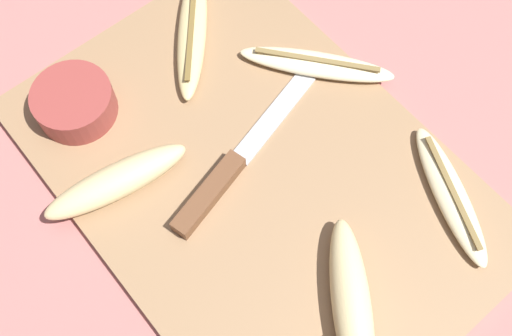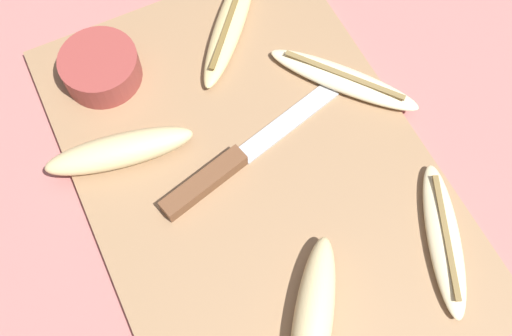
{
  "view_description": "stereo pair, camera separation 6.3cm",
  "coord_description": "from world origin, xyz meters",
  "px_view_note": "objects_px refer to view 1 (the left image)",
  "views": [
    {
      "loc": [
        0.2,
        -0.17,
        0.59
      ],
      "look_at": [
        0.0,
        0.0,
        0.02
      ],
      "focal_mm": 42.0,
      "sensor_mm": 36.0,
      "label": 1
    },
    {
      "loc": [
        0.23,
        -0.11,
        0.59
      ],
      "look_at": [
        0.0,
        0.0,
        0.02
      ],
      "focal_mm": 42.0,
      "sensor_mm": 36.0,
      "label": 2
    }
  ],
  "objects_px": {
    "banana_mellow_near": "(117,181)",
    "banana_cream_curved": "(450,195)",
    "banana_pale_long": "(317,64)",
    "banana_ripe_center": "(352,305)",
    "knife": "(222,178)",
    "banana_spotted_left": "(192,31)",
    "prep_bowl": "(74,103)"
  },
  "relations": [
    {
      "from": "banana_pale_long",
      "to": "prep_bowl",
      "type": "height_order",
      "value": "prep_bowl"
    },
    {
      "from": "banana_cream_curved",
      "to": "banana_ripe_center",
      "type": "bearing_deg",
      "value": -83.71
    },
    {
      "from": "banana_pale_long",
      "to": "banana_ripe_center",
      "type": "bearing_deg",
      "value": -35.6
    },
    {
      "from": "banana_cream_curved",
      "to": "banana_ripe_center",
      "type": "height_order",
      "value": "banana_ripe_center"
    },
    {
      "from": "banana_cream_curved",
      "to": "banana_ripe_center",
      "type": "relative_size",
      "value": 1.01
    },
    {
      "from": "prep_bowl",
      "to": "banana_mellow_near",
      "type": "bearing_deg",
      "value": -9.37
    },
    {
      "from": "prep_bowl",
      "to": "banana_ripe_center",
      "type": "bearing_deg",
      "value": 12.8
    },
    {
      "from": "banana_spotted_left",
      "to": "prep_bowl",
      "type": "bearing_deg",
      "value": -90.16
    },
    {
      "from": "knife",
      "to": "banana_mellow_near",
      "type": "relative_size",
      "value": 1.44
    },
    {
      "from": "banana_pale_long",
      "to": "banana_mellow_near",
      "type": "bearing_deg",
      "value": -94.91
    },
    {
      "from": "banana_mellow_near",
      "to": "prep_bowl",
      "type": "relative_size",
      "value": 1.84
    },
    {
      "from": "banana_mellow_near",
      "to": "banana_spotted_left",
      "type": "height_order",
      "value": "banana_mellow_near"
    },
    {
      "from": "banana_mellow_near",
      "to": "banana_ripe_center",
      "type": "distance_m",
      "value": 0.27
    },
    {
      "from": "knife",
      "to": "banana_cream_curved",
      "type": "relative_size",
      "value": 1.44
    },
    {
      "from": "knife",
      "to": "banana_spotted_left",
      "type": "bearing_deg",
      "value": 137.51
    },
    {
      "from": "banana_pale_long",
      "to": "knife",
      "type": "bearing_deg",
      "value": -76.29
    },
    {
      "from": "knife",
      "to": "banana_ripe_center",
      "type": "relative_size",
      "value": 1.46
    },
    {
      "from": "banana_mellow_near",
      "to": "banana_spotted_left",
      "type": "relative_size",
      "value": 0.98
    },
    {
      "from": "knife",
      "to": "prep_bowl",
      "type": "height_order",
      "value": "prep_bowl"
    },
    {
      "from": "banana_spotted_left",
      "to": "prep_bowl",
      "type": "distance_m",
      "value": 0.16
    },
    {
      "from": "knife",
      "to": "banana_pale_long",
      "type": "bearing_deg",
      "value": 89.17
    },
    {
      "from": "banana_cream_curved",
      "to": "banana_mellow_near",
      "type": "bearing_deg",
      "value": -131.83
    },
    {
      "from": "banana_pale_long",
      "to": "banana_cream_curved",
      "type": "distance_m",
      "value": 0.21
    },
    {
      "from": "banana_cream_curved",
      "to": "banana_pale_long",
      "type": "bearing_deg",
      "value": 179.45
    },
    {
      "from": "banana_mellow_near",
      "to": "banana_cream_curved",
      "type": "xyz_separation_m",
      "value": [
        0.23,
        0.26,
        -0.01
      ]
    },
    {
      "from": "banana_spotted_left",
      "to": "banana_mellow_near",
      "type": "bearing_deg",
      "value": -59.35
    },
    {
      "from": "banana_ripe_center",
      "to": "prep_bowl",
      "type": "relative_size",
      "value": 1.82
    },
    {
      "from": "banana_ripe_center",
      "to": "banana_spotted_left",
      "type": "distance_m",
      "value": 0.36
    },
    {
      "from": "knife",
      "to": "prep_bowl",
      "type": "relative_size",
      "value": 2.65
    },
    {
      "from": "banana_cream_curved",
      "to": "banana_spotted_left",
      "type": "distance_m",
      "value": 0.34
    },
    {
      "from": "banana_pale_long",
      "to": "banana_ripe_center",
      "type": "distance_m",
      "value": 0.28
    },
    {
      "from": "banana_mellow_near",
      "to": "banana_pale_long",
      "type": "xyz_separation_m",
      "value": [
        0.02,
        0.26,
        -0.01
      ]
    }
  ]
}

